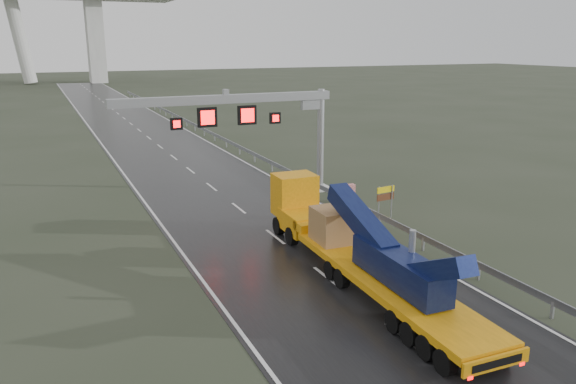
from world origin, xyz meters
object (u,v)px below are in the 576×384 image
sign_gantry (257,116)px  striped_barrier (349,193)px  heavy_haul_truck (346,239)px  exit_sign_pair (385,196)px

sign_gantry → striped_barrier: size_ratio=12.23×
heavy_haul_truck → exit_sign_pair: (5.87, 5.50, -0.03)m
heavy_haul_truck → striped_barrier: heavy_haul_truck is taller
sign_gantry → striped_barrier: (5.11, -3.61, -5.00)m
sign_gantry → exit_sign_pair: (5.00, -7.99, -4.10)m
heavy_haul_truck → striped_barrier: size_ratio=13.94×
sign_gantry → exit_sign_pair: 10.28m
sign_gantry → exit_sign_pair: sign_gantry is taller
exit_sign_pair → striped_barrier: 4.47m
striped_barrier → sign_gantry: bearing=149.6°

